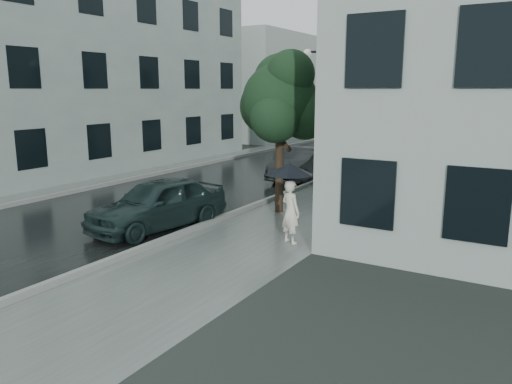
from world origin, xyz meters
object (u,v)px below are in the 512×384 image
Objects in this scene: pedestrian at (291,212)px; car_near at (158,203)px; street_tree at (281,100)px; lamp_post at (316,109)px; car_far at (302,164)px.

pedestrian is 0.39× the size of car_near.
street_tree reaches higher than car_near.
street_tree is at bearing -34.32° from pedestrian.
lamp_post is at bearing -46.74° from pedestrian.
pedestrian is 0.39× the size of car_far.
lamp_post is at bearing -42.33° from car_far.
lamp_post is 8.55m from car_near.
pedestrian is at bearing -74.14° from lamp_post.
lamp_post is at bearing 92.12° from car_near.
street_tree reaches higher than pedestrian.
car_near is at bearing -119.68° from street_tree.
pedestrian is at bearing -57.88° from street_tree.
street_tree is at bearing 70.07° from car_near.
car_far is at bearing -42.92° from pedestrian.
lamp_post is (-2.68, 7.49, 2.24)m from pedestrian.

